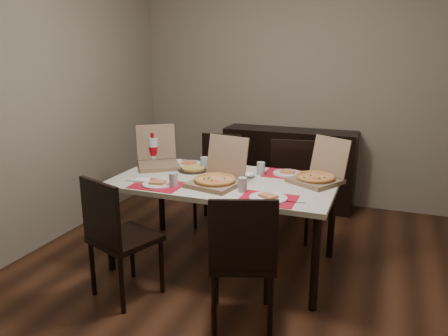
% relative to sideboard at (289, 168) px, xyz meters
% --- Properties ---
extents(ground, '(3.80, 4.00, 0.02)m').
position_rel_sideboard_xyz_m(ground, '(0.00, -1.78, -0.46)').
color(ground, '#482616').
rests_on(ground, ground).
extents(room_walls, '(3.84, 4.02, 2.62)m').
position_rel_sideboard_xyz_m(room_walls, '(0.00, -1.35, 1.28)').
color(room_walls, gray).
rests_on(room_walls, ground).
extents(sideboard, '(1.50, 0.40, 0.90)m').
position_rel_sideboard_xyz_m(sideboard, '(0.00, 0.00, 0.00)').
color(sideboard, black).
rests_on(sideboard, ground).
extents(dining_table, '(1.80, 1.00, 0.75)m').
position_rel_sideboard_xyz_m(dining_table, '(-0.18, -1.65, 0.23)').
color(dining_table, beige).
rests_on(dining_table, ground).
extents(chair_near_left, '(0.54, 0.54, 0.93)m').
position_rel_sideboard_xyz_m(chair_near_left, '(-0.71, -2.44, 0.06)').
color(chair_near_left, black).
rests_on(chair_near_left, ground).
extents(chair_near_right, '(0.54, 0.54, 0.93)m').
position_rel_sideboard_xyz_m(chair_near_right, '(0.24, -2.44, 0.06)').
color(chair_near_right, black).
rests_on(chair_near_right, ground).
extents(chair_far_left, '(0.46, 0.46, 0.93)m').
position_rel_sideboard_xyz_m(chair_far_left, '(-0.58, -0.78, 0.06)').
color(chair_far_left, black).
rests_on(chair_far_left, ground).
extents(chair_far_right, '(0.48, 0.48, 0.93)m').
position_rel_sideboard_xyz_m(chair_far_right, '(0.20, -0.83, 0.06)').
color(chair_far_right, black).
rests_on(chair_far_right, ground).
extents(setting_near_left, '(0.50, 0.30, 0.11)m').
position_rel_sideboard_xyz_m(setting_near_left, '(-0.60, -1.97, 0.32)').
color(setting_near_left, red).
rests_on(setting_near_left, dining_table).
extents(setting_near_right, '(0.53, 0.30, 0.11)m').
position_rel_sideboard_xyz_m(setting_near_right, '(0.23, -1.97, 0.32)').
color(setting_near_right, red).
rests_on(setting_near_right, dining_table).
extents(setting_far_left, '(0.49, 0.30, 0.11)m').
position_rel_sideboard_xyz_m(setting_far_left, '(-0.62, -1.35, 0.32)').
color(setting_far_left, red).
rests_on(setting_far_left, dining_table).
extents(setting_far_right, '(0.53, 0.30, 0.11)m').
position_rel_sideboard_xyz_m(setting_far_right, '(0.21, -1.34, 0.32)').
color(setting_far_right, red).
rests_on(setting_far_right, dining_table).
extents(napkin_loose, '(0.16, 0.15, 0.02)m').
position_rel_sideboard_xyz_m(napkin_loose, '(-0.18, -1.72, 0.31)').
color(napkin_loose, white).
rests_on(napkin_loose, dining_table).
extents(pizza_box_center, '(0.44, 0.47, 0.37)m').
position_rel_sideboard_xyz_m(pizza_box_center, '(-0.18, -1.80, 0.36)').
color(pizza_box_center, '#7D6148').
rests_on(pizza_box_center, dining_table).
extents(pizza_box_right, '(0.49, 0.51, 0.35)m').
position_rel_sideboard_xyz_m(pizza_box_right, '(0.55, -1.45, 0.36)').
color(pizza_box_right, '#7D6148').
rests_on(pizza_box_right, dining_table).
extents(pizza_box_left, '(0.52, 0.53, 0.36)m').
position_rel_sideboard_xyz_m(pizza_box_left, '(-0.90, -1.46, 0.36)').
color(pizza_box_left, '#7D6148').
rests_on(pizza_box_left, dining_table).
extents(faina_plate, '(0.27, 0.27, 0.03)m').
position_rel_sideboard_xyz_m(faina_plate, '(-0.54, -1.49, 0.31)').
color(faina_plate, black).
rests_on(faina_plate, dining_table).
extents(dip_bowl, '(0.14, 0.14, 0.03)m').
position_rel_sideboard_xyz_m(dip_bowl, '(-0.02, -1.51, 0.31)').
color(dip_bowl, white).
rests_on(dip_bowl, dining_table).
extents(soda_bottle, '(0.10, 0.10, 0.28)m').
position_rel_sideboard_xyz_m(soda_bottle, '(-1.01, -1.36, 0.42)').
color(soda_bottle, silver).
rests_on(soda_bottle, dining_table).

